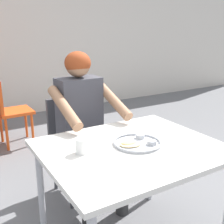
{
  "coord_description": "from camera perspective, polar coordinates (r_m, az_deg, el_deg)",
  "views": [
    {
      "loc": [
        -0.84,
        -1.25,
        1.41
      ],
      "look_at": [
        0.07,
        0.27,
        0.88
      ],
      "focal_mm": 44.89,
      "sensor_mm": 36.0,
      "label": 1
    }
  ],
  "objects": [
    {
      "name": "table_foreground",
      "position": [
        1.73,
        3.98,
        -9.29
      ],
      "size": [
        1.05,
        0.87,
        0.73
      ],
      "color": "silver",
      "rests_on": "ground"
    },
    {
      "name": "diner_foreground",
      "position": [
        2.21,
        -5.6,
        -1.13
      ],
      "size": [
        0.5,
        0.56,
        1.25
      ],
      "color": "#2B2B2B",
      "rests_on": "ground"
    },
    {
      "name": "chair_foreground",
      "position": [
        2.48,
        -7.76,
        -5.4
      ],
      "size": [
        0.41,
        0.44,
        0.84
      ],
      "color": "#3F3F44",
      "rests_on": "ground"
    },
    {
      "name": "chair_red_right",
      "position": [
        3.65,
        -20.39,
        0.86
      ],
      "size": [
        0.41,
        0.4,
        0.84
      ],
      "color": "#E04F1A",
      "rests_on": "ground"
    },
    {
      "name": "drinking_cup",
      "position": [
        1.6,
        -6.14,
        -6.74
      ],
      "size": [
        0.08,
        0.08,
        0.09
      ],
      "color": "white",
      "rests_on": "table_foreground"
    },
    {
      "name": "thali_tray",
      "position": [
        1.72,
        5.18,
        -6.21
      ],
      "size": [
        0.3,
        0.3,
        0.03
      ],
      "color": "#B7BABF",
      "rests_on": "table_foreground"
    }
  ]
}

